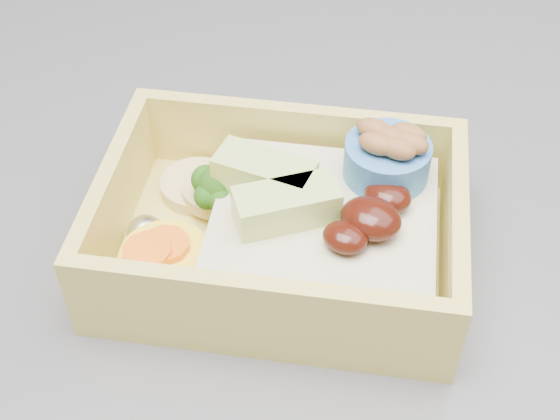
% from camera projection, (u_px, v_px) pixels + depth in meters
% --- Properties ---
extents(island, '(1.24, 0.84, 0.92)m').
position_uv_depth(island, '(169.00, 406.00, 0.87)').
color(island, brown).
rests_on(island, ground).
extents(bento_box, '(0.22, 0.18, 0.07)m').
position_uv_depth(bento_box, '(292.00, 225.00, 0.40)').
color(bento_box, '#DFCA5C').
rests_on(bento_box, island).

